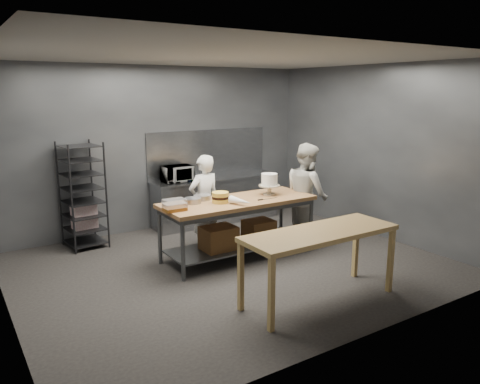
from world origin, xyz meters
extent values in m
plane|color=black|center=(0.00, 0.00, 0.00)|extent=(6.00, 6.00, 0.00)
cube|color=#4C4F54|center=(0.00, 2.50, 1.50)|extent=(6.00, 0.04, 3.00)
cube|color=#915F3A|center=(0.28, 0.27, 0.89)|extent=(2.40, 0.90, 0.06)
cube|color=#47494C|center=(0.28, 0.27, 0.20)|extent=(2.25, 0.75, 0.03)
cylinder|color=#47494C|center=(-0.86, -0.12, 0.43)|extent=(0.06, 0.06, 0.86)
cylinder|color=#47494C|center=(-0.86, 0.66, 0.43)|extent=(0.06, 0.06, 0.86)
cylinder|color=#47494C|center=(1.42, -0.12, 0.43)|extent=(0.06, 0.06, 0.86)
cylinder|color=#47494C|center=(1.42, 0.66, 0.43)|extent=(0.06, 0.06, 0.86)
cube|color=brown|center=(-0.10, 0.22, 0.39)|extent=(0.50, 0.40, 0.35)
cube|color=brown|center=(0.71, 0.34, 0.36)|extent=(0.45, 0.38, 0.30)
cube|color=olive|center=(0.27, -1.57, 0.87)|extent=(2.00, 0.70, 0.06)
cube|color=olive|center=(-0.68, -1.87, 0.42)|extent=(0.06, 0.06, 0.84)
cube|color=olive|center=(-0.68, -1.27, 0.42)|extent=(0.06, 0.06, 0.84)
cube|color=olive|center=(1.22, -1.87, 0.42)|extent=(0.06, 0.06, 0.84)
cube|color=olive|center=(1.22, -1.27, 0.42)|extent=(0.06, 0.06, 0.84)
cube|color=slate|center=(1.00, 2.18, 0.88)|extent=(2.60, 0.60, 0.04)
cube|color=slate|center=(1.00, 2.18, 0.43)|extent=(2.56, 0.56, 0.86)
cube|color=slate|center=(1.00, 2.48, 1.35)|extent=(2.60, 0.02, 0.90)
cube|color=black|center=(-1.58, 2.10, 0.88)|extent=(0.66, 0.70, 1.75)
cube|color=white|center=(-1.58, 2.10, 0.54)|extent=(0.40, 0.28, 0.45)
imported|color=white|center=(0.07, 0.98, 0.77)|extent=(0.60, 0.42, 1.55)
imported|color=silver|center=(1.66, 0.28, 0.85)|extent=(0.83, 0.96, 1.70)
imported|color=black|center=(0.17, 2.18, 1.05)|extent=(0.54, 0.37, 0.30)
cylinder|color=#BBAE95|center=(0.89, 0.30, 0.93)|extent=(0.20, 0.20, 0.02)
cylinder|color=#BBAE95|center=(0.89, 0.30, 1.00)|extent=(0.06, 0.06, 0.12)
cylinder|color=#BBAE95|center=(0.89, 0.30, 1.07)|extent=(0.34, 0.34, 0.02)
cylinder|color=white|center=(0.89, 0.30, 1.17)|extent=(0.26, 0.26, 0.18)
cylinder|color=#F5CA4E|center=(-0.05, 0.25, 0.95)|extent=(0.25, 0.25, 0.06)
cylinder|color=black|center=(-0.05, 0.25, 1.00)|extent=(0.25, 0.25, 0.04)
cylinder|color=#F5CA4E|center=(-0.05, 0.25, 1.05)|extent=(0.25, 0.25, 0.06)
cylinder|color=gray|center=(-0.40, 0.46, 0.96)|extent=(0.25, 0.25, 0.07)
cylinder|color=gray|center=(-0.18, 0.57, 0.96)|extent=(0.26, 0.26, 0.07)
cone|color=white|center=(0.12, -0.05, 0.98)|extent=(0.23, 0.40, 0.12)
cube|color=slate|center=(0.72, 0.06, 0.92)|extent=(0.28, 0.02, 0.00)
cube|color=black|center=(0.54, 0.06, 0.93)|extent=(0.09, 0.02, 0.02)
cube|color=brown|center=(-0.82, 0.18, 0.95)|extent=(0.30, 0.20, 0.05)
cube|color=silver|center=(-0.82, 0.18, 1.00)|extent=(0.31, 0.21, 0.06)
cube|color=brown|center=(-0.73, 0.40, 0.95)|extent=(0.30, 0.20, 0.05)
cube|color=silver|center=(-0.73, 0.40, 1.00)|extent=(0.31, 0.21, 0.06)
camera|label=1|loc=(-3.47, -5.58, 2.55)|focal=35.00mm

